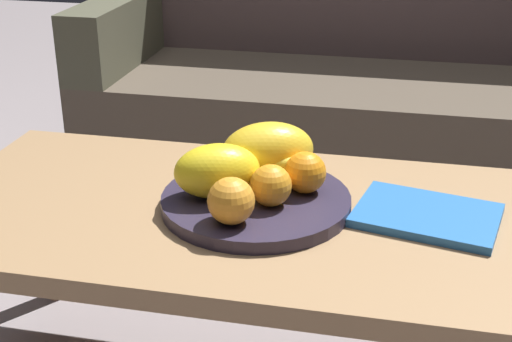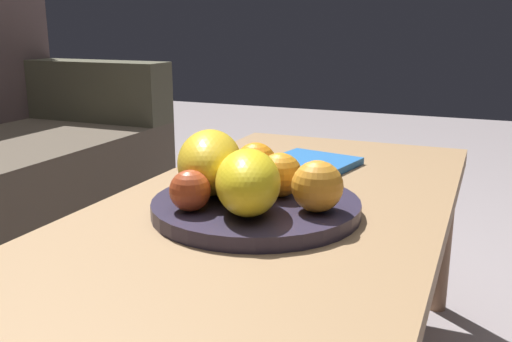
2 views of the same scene
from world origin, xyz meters
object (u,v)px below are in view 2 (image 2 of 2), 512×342
(coffee_table, at_px, (267,233))
(magazine, at_px, (303,166))
(apple_front, at_px, (190,191))
(banana_bunch, at_px, (225,177))
(melon_large_front, at_px, (248,182))
(fruit_bowl, at_px, (256,206))
(orange_right, at_px, (256,164))
(melon_smaller_beside, at_px, (210,162))
(orange_left, at_px, (280,175))
(orange_front, at_px, (317,186))

(coffee_table, xyz_separation_m, magazine, (0.28, 0.03, 0.05))
(apple_front, distance_m, banana_bunch, 0.11)
(coffee_table, relative_size, melon_large_front, 8.14)
(fruit_bowl, bearing_deg, orange_right, 23.19)
(melon_smaller_beside, distance_m, magazine, 0.32)
(coffee_table, bearing_deg, magazine, 5.63)
(melon_large_front, relative_size, magazine, 0.64)
(melon_large_front, distance_m, orange_left, 0.11)
(fruit_bowl, relative_size, melon_large_front, 2.23)
(orange_left, relative_size, orange_right, 0.97)
(orange_front, distance_m, magazine, 0.36)
(melon_large_front, height_order, magazine, melon_large_front)
(orange_front, height_order, orange_left, orange_front)
(fruit_bowl, height_order, orange_right, orange_right)
(melon_smaller_beside, bearing_deg, orange_front, -96.63)
(melon_smaller_beside, relative_size, orange_front, 2.19)
(orange_front, distance_m, banana_bunch, 0.18)
(coffee_table, xyz_separation_m, orange_right, (0.06, 0.05, 0.11))
(orange_front, height_order, apple_front, orange_front)
(coffee_table, xyz_separation_m, orange_left, (0.01, -0.02, 0.11))
(orange_right, xyz_separation_m, banana_bunch, (-0.07, 0.03, -0.01))
(apple_front, bearing_deg, coffee_table, -33.87)
(melon_smaller_beside, distance_m, orange_right, 0.10)
(fruit_bowl, bearing_deg, coffee_table, -16.89)
(coffee_table, bearing_deg, fruit_bowl, 163.11)
(fruit_bowl, xyz_separation_m, orange_right, (0.09, 0.04, 0.05))
(melon_smaller_beside, relative_size, magazine, 0.72)
(fruit_bowl, distance_m, orange_left, 0.07)
(banana_bunch, bearing_deg, apple_front, 176.56)
(orange_left, distance_m, apple_front, 0.17)
(fruit_bowl, bearing_deg, melon_large_front, -167.13)
(melon_large_front, height_order, orange_front, melon_large_front)
(magazine, bearing_deg, fruit_bowl, -164.40)
(fruit_bowl, distance_m, orange_right, 0.11)
(melon_smaller_beside, relative_size, orange_left, 2.36)
(orange_right, distance_m, apple_front, 0.18)
(orange_front, distance_m, orange_right, 0.18)
(orange_right, bearing_deg, orange_front, -125.03)
(fruit_bowl, distance_m, magazine, 0.31)
(orange_right, xyz_separation_m, apple_front, (-0.18, 0.04, -0.01))
(melon_smaller_beside, xyz_separation_m, apple_front, (-0.10, -0.02, -0.02))
(melon_smaller_beside, height_order, banana_bunch, melon_smaller_beside)
(melon_large_front, bearing_deg, apple_front, 105.40)
(fruit_bowl, relative_size, orange_front, 4.30)
(melon_large_front, xyz_separation_m, orange_right, (0.16, 0.05, -0.01))
(apple_front, distance_m, magazine, 0.41)
(apple_front, bearing_deg, orange_front, -68.03)
(melon_smaller_beside, bearing_deg, melon_large_front, -125.18)
(fruit_bowl, xyz_separation_m, apple_front, (-0.09, 0.07, 0.05))
(coffee_table, height_order, apple_front, apple_front)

